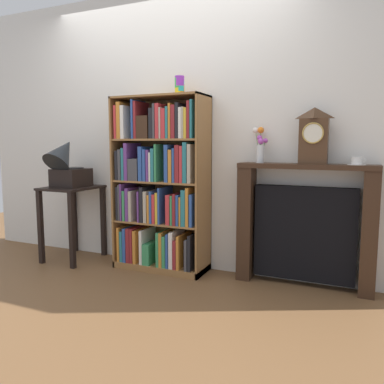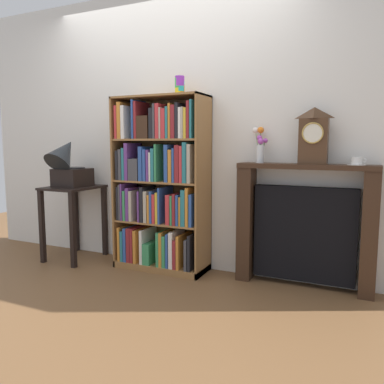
{
  "view_description": "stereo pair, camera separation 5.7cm",
  "coord_description": "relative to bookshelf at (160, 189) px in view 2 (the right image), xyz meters",
  "views": [
    {
      "loc": [
        1.72,
        -3.01,
        1.18
      ],
      "look_at": [
        0.32,
        0.13,
        0.75
      ],
      "focal_mm": 36.36,
      "sensor_mm": 36.0,
      "label": 1
    },
    {
      "loc": [
        1.77,
        -2.99,
        1.18
      ],
      "look_at": [
        0.32,
        0.13,
        0.75
      ],
      "focal_mm": 36.36,
      "sensor_mm": 36.0,
      "label": 2
    }
  ],
  "objects": [
    {
      "name": "ground_plane",
      "position": [
        0.0,
        -0.12,
        -0.77
      ],
      "size": [
        7.87,
        6.4,
        0.02
      ],
      "primitive_type": "cube",
      "color": "brown"
    },
    {
      "name": "wall_back",
      "position": [
        0.16,
        0.23,
        0.54
      ],
      "size": [
        4.87,
        0.08,
        2.6
      ],
      "primitive_type": "cube",
      "color": "silver",
      "rests_on": "ground"
    },
    {
      "name": "bookshelf",
      "position": [
        0.0,
        0.0,
        0.0
      ],
      "size": [
        0.87,
        0.35,
        1.6
      ],
      "color": "olive",
      "rests_on": "ground"
    },
    {
      "name": "cup_stack",
      "position": [
        0.19,
        0.03,
        0.92
      ],
      "size": [
        0.08,
        0.09,
        0.16
      ],
      "color": "orange",
      "rests_on": "bookshelf"
    },
    {
      "name": "side_table_left",
      "position": [
        -0.96,
        -0.09,
        -0.22
      ],
      "size": [
        0.45,
        0.54,
        0.75
      ],
      "color": "black",
      "rests_on": "ground"
    },
    {
      "name": "gramophone",
      "position": [
        -0.96,
        -0.14,
        0.22
      ],
      "size": [
        0.3,
        0.46,
        0.54
      ],
      "color": "black",
      "rests_on": "side_table_left"
    },
    {
      "name": "fireplace_mantel",
      "position": [
        1.29,
        0.1,
        -0.26
      ],
      "size": [
        1.1,
        0.2,
        1.01
      ],
      "color": "#382316",
      "rests_on": "ground"
    },
    {
      "name": "mantel_clock",
      "position": [
        1.34,
        0.08,
        0.47
      ],
      "size": [
        0.22,
        0.12,
        0.44
      ],
      "color": "#472D1C",
      "rests_on": "fireplace_mantel"
    },
    {
      "name": "flower_vase",
      "position": [
        0.91,
        0.1,
        0.4
      ],
      "size": [
        0.14,
        0.12,
        0.3
      ],
      "color": "silver",
      "rests_on": "fireplace_mantel"
    },
    {
      "name": "teacup_with_saucer",
      "position": [
        1.66,
        0.09,
        0.28
      ],
      "size": [
        0.14,
        0.14,
        0.06
      ],
      "color": "white",
      "rests_on": "fireplace_mantel"
    }
  ]
}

